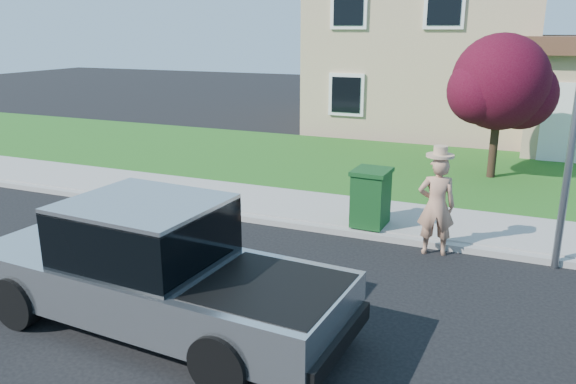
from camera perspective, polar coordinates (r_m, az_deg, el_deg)
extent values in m
plane|color=black|center=(8.81, -4.76, -9.77)|extent=(80.00, 80.00, 0.00)
cube|color=gray|center=(10.94, 6.99, -4.19)|extent=(40.00, 0.20, 0.12)
cube|color=gray|center=(11.94, 8.46, -2.41)|extent=(40.00, 2.00, 0.15)
cube|color=#214D16|center=(16.19, 12.51, 2.23)|extent=(40.00, 7.00, 0.10)
cube|color=tan|center=(24.29, 14.47, 14.18)|extent=(8.00, 9.00, 6.40)
cube|color=white|center=(20.34, 6.20, 18.23)|extent=(1.30, 0.10, 1.50)
cube|color=white|center=(19.65, 15.62, 17.83)|extent=(1.30, 0.10, 1.50)
cube|color=black|center=(20.45, 5.95, 9.80)|extent=(1.30, 0.10, 1.50)
cylinder|color=black|center=(8.43, -25.74, -9.98)|extent=(0.74, 0.32, 0.72)
cylinder|color=black|center=(9.42, -17.81, -6.37)|extent=(0.74, 0.32, 0.72)
cylinder|color=black|center=(6.42, -6.83, -16.85)|extent=(0.74, 0.32, 0.72)
cylinder|color=black|center=(7.67, 0.09, -10.86)|extent=(0.74, 0.32, 0.72)
cube|color=#B3B6BA|center=(7.70, -13.20, -9.04)|extent=(5.26, 2.13, 0.65)
cube|color=black|center=(7.52, -14.33, -4.05)|extent=(2.00, 1.80, 0.77)
cube|color=#B3B6BA|center=(7.40, -14.55, -1.16)|extent=(2.00, 1.80, 0.07)
cube|color=black|center=(6.68, -1.72, -9.72)|extent=(1.72, 1.64, 0.05)
cube|color=black|center=(9.53, -25.43, -6.06)|extent=(0.22, 1.72, 0.36)
cube|color=black|center=(6.59, 5.38, -14.95)|extent=(0.22, 1.72, 0.23)
cube|color=black|center=(8.70, -13.77, -1.87)|extent=(0.12, 0.21, 0.16)
imported|color=tan|center=(10.12, 14.83, -1.38)|extent=(0.73, 0.56, 1.78)
cylinder|color=tan|center=(9.89, 15.21, 3.66)|extent=(0.47, 0.47, 0.05)
cylinder|color=tan|center=(9.87, 15.24, 4.07)|extent=(0.24, 0.24, 0.17)
cylinder|color=black|center=(15.59, 20.16, 4.46)|extent=(0.21, 0.21, 1.68)
sphere|color=#430E1D|center=(15.37, 20.75, 10.41)|extent=(2.42, 2.42, 2.42)
sphere|color=#430E1D|center=(15.70, 22.63, 9.16)|extent=(1.79, 1.79, 1.79)
sphere|color=#430E1D|center=(15.10, 19.00, 9.68)|extent=(1.68, 1.68, 1.68)
cube|color=#103E17|center=(11.05, 8.40, -0.74)|extent=(0.65, 0.75, 1.03)
cube|color=#103E17|center=(10.90, 8.52, 2.07)|extent=(0.72, 0.82, 0.08)
cylinder|color=slate|center=(9.86, 27.20, 6.77)|extent=(0.12, 0.12, 5.08)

